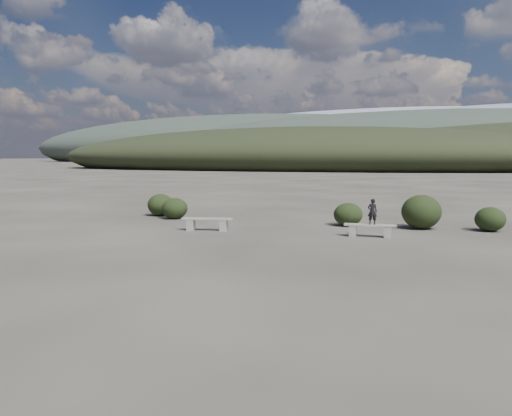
% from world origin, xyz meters
% --- Properties ---
extents(ground, '(1200.00, 1200.00, 0.00)m').
position_xyz_m(ground, '(0.00, 0.00, 0.00)').
color(ground, '#312D26').
rests_on(ground, ground).
extents(bench_left, '(1.83, 0.76, 0.45)m').
position_xyz_m(bench_left, '(-3.08, 5.58, 0.27)').
color(bench_left, gray).
rests_on(bench_left, ground).
extents(bench_right, '(1.69, 0.50, 0.42)m').
position_xyz_m(bench_right, '(2.52, 6.14, 0.25)').
color(bench_right, gray).
rests_on(bench_right, ground).
extents(seated_person, '(0.34, 0.27, 0.84)m').
position_xyz_m(seated_person, '(2.58, 6.14, 0.84)').
color(seated_person, black).
rests_on(seated_person, bench_right).
extents(shrub_a, '(1.08, 1.08, 0.88)m').
position_xyz_m(shrub_a, '(-5.84, 8.16, 0.44)').
color(shrub_a, black).
rests_on(shrub_a, ground).
extents(shrub_c, '(1.09, 1.09, 0.87)m').
position_xyz_m(shrub_c, '(1.38, 8.54, 0.44)').
color(shrub_c, black).
rests_on(shrub_c, ground).
extents(shrub_d, '(1.41, 1.41, 1.23)m').
position_xyz_m(shrub_d, '(4.00, 8.71, 0.62)').
color(shrub_d, black).
rests_on(shrub_d, ground).
extents(shrub_e, '(1.03, 1.03, 0.86)m').
position_xyz_m(shrub_e, '(6.30, 8.88, 0.43)').
color(shrub_e, black).
rests_on(shrub_e, ground).
extents(shrub_f, '(1.14, 1.14, 0.97)m').
position_xyz_m(shrub_f, '(-7.00, 8.94, 0.48)').
color(shrub_f, black).
rests_on(shrub_f, ground).
extents(mountain_ridges, '(500.00, 400.00, 56.00)m').
position_xyz_m(mountain_ridges, '(-7.48, 339.06, 10.84)').
color(mountain_ridges, black).
rests_on(mountain_ridges, ground).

